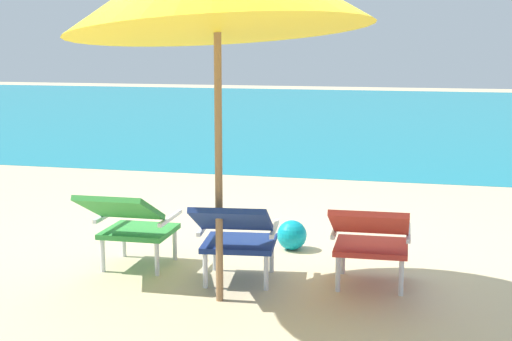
# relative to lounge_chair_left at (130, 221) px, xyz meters

# --- Properties ---
(ground_plane) EXTENTS (40.00, 40.00, 0.00)m
(ground_plane) POSITION_rel_lounge_chair_left_xyz_m (0.87, 4.27, -0.40)
(ground_plane) COLOR #CCB78E
(ocean_band) EXTENTS (40.00, 18.00, 0.01)m
(ocean_band) POSITION_rel_lounge_chair_left_xyz_m (0.87, 13.25, -0.40)
(ocean_band) COLOR teal
(ocean_band) RESTS_ON ground_plane
(lounge_chair_left) EXTENTS (0.56, 0.89, 0.68)m
(lounge_chair_left) POSITION_rel_lounge_chair_left_xyz_m (0.00, 0.00, 0.00)
(lounge_chair_left) COLOR #338E3D
(lounge_chair_left) RESTS_ON ground_plane
(lounge_chair_center) EXTENTS (0.64, 0.94, 0.68)m
(lounge_chair_center) POSITION_rel_lounge_chair_left_xyz_m (0.88, -0.15, 0.00)
(lounge_chair_center) COLOR navy
(lounge_chair_center) RESTS_ON ground_plane
(lounge_chair_right) EXTENTS (0.57, 0.90, 0.68)m
(lounge_chair_right) POSITION_rel_lounge_chair_left_xyz_m (1.82, -0.02, 0.00)
(lounge_chair_right) COLOR red
(lounge_chair_right) RESTS_ON ground_plane
(beach_ball) EXTENTS (0.25, 0.25, 0.25)m
(beach_ball) POSITION_rel_lounge_chair_left_xyz_m (1.07, 0.92, -0.28)
(beach_ball) COLOR #0A93AD
(beach_ball) RESTS_ON ground_plane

